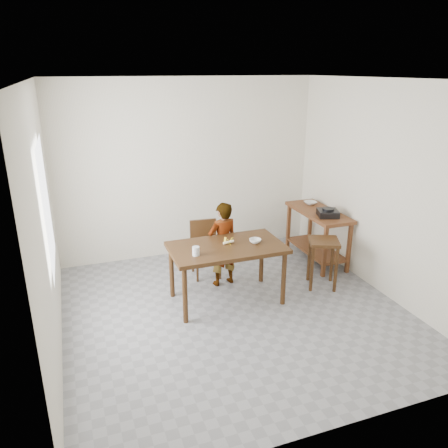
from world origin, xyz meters
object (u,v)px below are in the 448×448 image
object	(u,v)px
child	(223,244)
dining_table	(227,273)
dining_chair	(206,250)
stool	(322,263)
prep_counter	(317,236)

from	to	relation	value
child	dining_table	bearing A→B (deg)	66.38
dining_chair	stool	xyz separation A→B (m)	(1.37, -0.84, -0.06)
stool	child	bearing A→B (deg)	157.50
dining_table	stool	bearing A→B (deg)	-2.97
prep_counter	dining_chair	world-z (taller)	prep_counter
prep_counter	dining_chair	bearing A→B (deg)	177.79
child	dining_chair	xyz separation A→B (m)	(-0.13, 0.32, -0.19)
prep_counter	stool	world-z (taller)	prep_counter
dining_table	dining_chair	bearing A→B (deg)	92.17
stool	dining_chair	bearing A→B (deg)	148.62
child	stool	distance (m)	1.36
prep_counter	stool	size ratio (longest dim) A/B	1.79
dining_table	stool	size ratio (longest dim) A/B	2.09
dining_table	dining_chair	distance (m)	0.77
prep_counter	dining_chair	distance (m)	1.75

